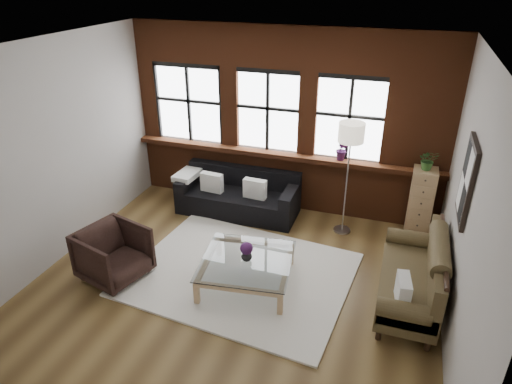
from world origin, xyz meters
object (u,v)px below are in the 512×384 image
(coffee_table, at_px, (247,272))
(armchair, at_px, (114,254))
(dark_sofa, at_px, (238,193))
(floor_lamp, at_px, (347,176))
(drawer_chest, at_px, (420,203))
(vintage_settee, at_px, (410,272))
(vase, at_px, (247,255))

(coffee_table, bearing_deg, armchair, -166.26)
(dark_sofa, relative_size, coffee_table, 1.73)
(dark_sofa, distance_m, coffee_table, 2.09)
(armchair, relative_size, floor_lamp, 0.41)
(drawer_chest, height_order, floor_lamp, floor_lamp)
(floor_lamp, bearing_deg, vintage_settee, -55.07)
(drawer_chest, bearing_deg, vintage_settee, -92.82)
(coffee_table, relative_size, drawer_chest, 1.03)
(armchair, bearing_deg, floor_lamp, -35.64)
(vase, bearing_deg, floor_lamp, 60.48)
(vintage_settee, height_order, floor_lamp, floor_lamp)
(floor_lamp, bearing_deg, armchair, -141.38)
(dark_sofa, bearing_deg, vase, -66.15)
(drawer_chest, bearing_deg, coffee_table, -136.62)
(dark_sofa, height_order, vase, dark_sofa)
(vintage_settee, xyz_separation_m, vase, (-2.13, -0.30, -0.01))
(coffee_table, relative_size, vase, 7.79)
(coffee_table, height_order, floor_lamp, floor_lamp)
(armchair, height_order, vase, armchair)
(dark_sofa, distance_m, vintage_settee, 3.38)
(drawer_chest, distance_m, floor_lamp, 1.27)
(vintage_settee, relative_size, vase, 11.70)
(coffee_table, height_order, drawer_chest, drawer_chest)
(dark_sofa, relative_size, floor_lamp, 1.03)
(armchair, height_order, coffee_table, armchair)
(dark_sofa, height_order, floor_lamp, floor_lamp)
(drawer_chest, relative_size, floor_lamp, 0.58)
(armchair, bearing_deg, coffee_table, -60.53)
(coffee_table, bearing_deg, vase, 90.00)
(coffee_table, xyz_separation_m, vase, (0.00, 0.00, 0.28))
(vase, height_order, drawer_chest, drawer_chest)
(armchair, distance_m, coffee_table, 1.89)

